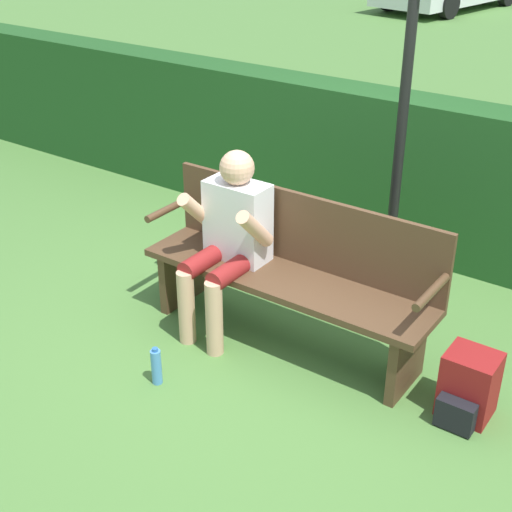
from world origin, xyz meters
TOP-DOWN VIEW (x-y plane):
  - ground_plane at (0.00, 0.00)m, footprint 40.00×40.00m
  - hedge_back at (0.00, 1.73)m, footprint 12.00×0.40m
  - park_bench at (0.00, 0.07)m, footprint 1.96×0.47m
  - person_seated at (-0.40, -0.05)m, footprint 0.55×0.58m
  - backpack at (1.24, -0.02)m, footprint 0.28×0.34m
  - water_bottle at (-0.38, -0.81)m, footprint 0.06×0.06m
  - signpost at (0.29, 0.92)m, footprint 0.39×0.09m

SIDE VIEW (x-z plane):
  - ground_plane at x=0.00m, z-range 0.00..0.00m
  - water_bottle at x=-0.38m, z-range -0.01..0.24m
  - backpack at x=1.24m, z-range -0.01..0.39m
  - park_bench at x=0.00m, z-range 0.02..0.99m
  - hedge_back at x=0.00m, z-range 0.00..1.24m
  - person_seated at x=-0.40m, z-range 0.08..1.30m
  - signpost at x=0.29m, z-range 0.16..2.78m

